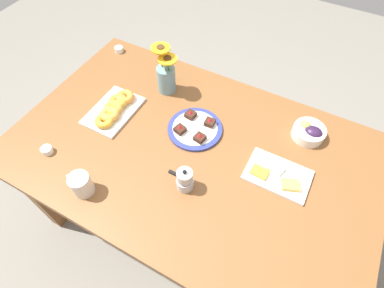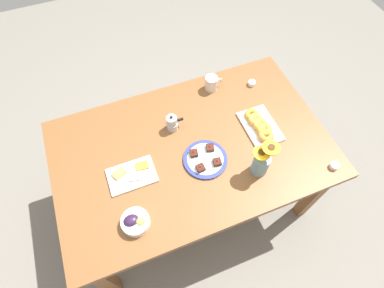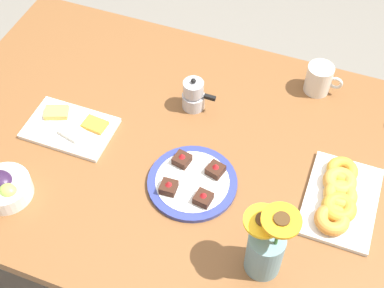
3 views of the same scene
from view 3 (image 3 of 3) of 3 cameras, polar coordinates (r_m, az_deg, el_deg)
The scene contains 9 objects.
ground_plane at distance 2.19m, azimuth 0.00°, elevation -12.69°, with size 6.00×6.00×0.00m, color slate.
dining_table at distance 1.63m, azimuth 0.00°, elevation -2.73°, with size 1.60×1.00×0.74m.
coffee_mug at distance 1.74m, azimuth 13.42°, elevation 6.80°, with size 0.12×0.08×0.10m.
grape_bowl at distance 1.54m, azimuth -19.36°, elevation -4.39°, with size 0.14×0.14×0.07m.
cheese_platter at distance 1.65m, azimuth -12.83°, elevation 1.79°, with size 0.26×0.17×0.03m.
croissant_platter at distance 1.50m, azimuth 15.44°, elevation -5.49°, with size 0.19×0.29×0.05m.
dessert_plate at distance 1.49m, azimuth 0.03°, elevation -4.07°, with size 0.25×0.25×0.05m.
flower_vase at distance 1.31m, azimuth 7.84°, elevation -11.05°, with size 0.13×0.10×0.25m.
moka_pot at distance 1.64m, azimuth 0.17°, elevation 5.22°, with size 0.11×0.07×0.12m.
Camera 3 is at (0.33, -0.88, 1.98)m, focal length 50.00 mm.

